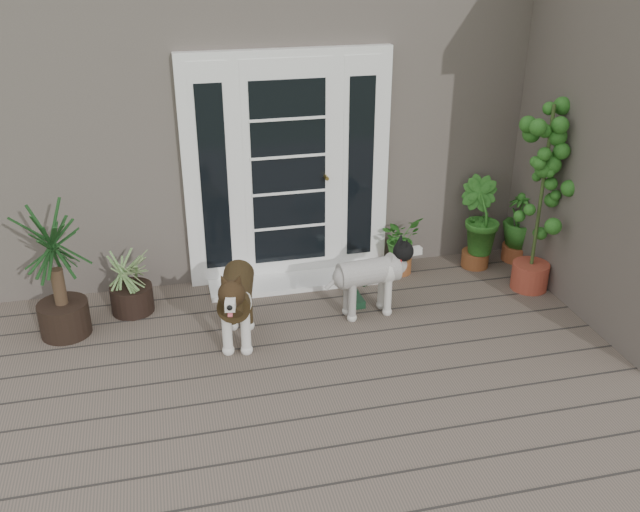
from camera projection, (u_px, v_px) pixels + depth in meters
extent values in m
cube|color=#6B5B4C|center=(377.00, 414.00, 5.02)|extent=(6.20, 4.60, 0.12)
cube|color=#665E54|center=(270.00, 84.00, 8.12)|extent=(7.40, 4.00, 3.10)
cube|color=white|center=(288.00, 169.00, 6.43)|extent=(1.90, 0.14, 2.15)
cube|color=white|center=(294.00, 281.00, 6.70)|extent=(1.60, 0.40, 0.05)
imported|color=#165019|center=(400.00, 249.00, 6.83)|extent=(0.52, 0.52, 0.49)
imported|color=#164E1B|center=(477.00, 234.00, 6.91)|extent=(0.62, 0.62, 0.69)
imported|color=#2C5F1B|center=(519.00, 231.00, 7.06)|extent=(0.52, 0.52, 0.64)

